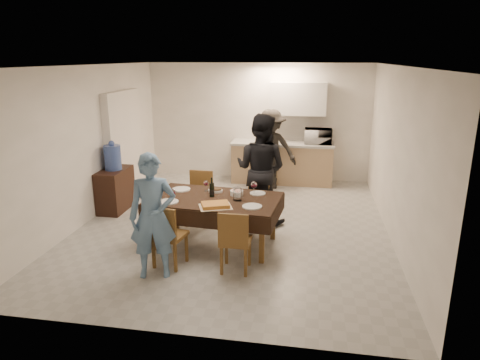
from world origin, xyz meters
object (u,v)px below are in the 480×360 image
object	(u,v)px
microwave	(318,136)
person_kitchen	(271,149)
console	(115,190)
wine_bottle	(212,187)
savoury_tart	(215,205)
water_jug	(113,157)
person_near	(153,217)
person_far	(261,169)
water_pitcher	(237,194)
dining_table	(215,200)

from	to	relation	value
microwave	person_kitchen	bearing A→B (deg)	24.56
console	wine_bottle	xyz separation A→B (m)	(2.09, -1.13, 0.50)
savoury_tart	person_kitchen	size ratio (longest dim) A/B	0.26
water_jug	microwave	xyz separation A→B (m)	(3.64, 2.30, 0.08)
person_near	person_far	world-z (taller)	person_far
water_pitcher	person_kitchen	world-z (taller)	person_kitchen
wine_bottle	person_near	xyz separation A→B (m)	(-0.50, -1.10, -0.08)
water_jug	person_near	xyz separation A→B (m)	(1.59, -2.23, -0.18)
savoury_tart	person_far	distance (m)	1.51
water_jug	person_kitchen	xyz separation A→B (m)	(2.66, 1.85, -0.15)
water_jug	person_kitchen	world-z (taller)	person_kitchen
dining_table	water_jug	world-z (taller)	water_jug
person_near	water_jug	bearing A→B (deg)	109.83
savoury_tart	person_near	size ratio (longest dim) A/B	0.27
savoury_tart	water_pitcher	bearing A→B (deg)	52.85
dining_table	savoury_tart	xyz separation A→B (m)	(0.10, -0.38, 0.06)
water_jug	water_pitcher	bearing A→B (deg)	-26.29
wine_bottle	microwave	xyz separation A→B (m)	(1.56, 3.43, 0.19)
wine_bottle	savoury_tart	distance (m)	0.47
water_pitcher	person_near	bearing A→B (deg)	-131.99
console	person_kitchen	size ratio (longest dim) A/B	0.49
water_jug	savoury_tart	size ratio (longest dim) A/B	1.03
dining_table	person_kitchen	size ratio (longest dim) A/B	1.18
dining_table	person_far	size ratio (longest dim) A/B	1.07
console	person_near	distance (m)	2.77
water_jug	person_near	distance (m)	2.74
console	person_far	distance (m)	2.75
console	dining_table	bearing A→B (deg)	-28.87
dining_table	console	world-z (taller)	console
microwave	water_jug	bearing A→B (deg)	32.23
console	person_near	size ratio (longest dim) A/B	0.51
microwave	person_kitchen	size ratio (longest dim) A/B	0.35
person_near	person_kitchen	distance (m)	4.22
water_jug	savoury_tart	xyz separation A→B (m)	(2.24, -1.56, -0.22)
console	wine_bottle	size ratio (longest dim) A/B	2.81
console	microwave	world-z (taller)	microwave
person_far	savoury_tart	bearing A→B (deg)	90.27
console	savoury_tart	world-z (taller)	savoury_tart
microwave	person_kitchen	distance (m)	1.11
water_jug	microwave	distance (m)	4.31
water_jug	wine_bottle	world-z (taller)	water_jug
person_near	person_kitchen	xyz separation A→B (m)	(1.07, 4.08, 0.04)
microwave	person_near	xyz separation A→B (m)	(-2.06, -4.53, -0.26)
water_pitcher	person_far	distance (m)	1.12
water_jug	person_kitchen	size ratio (longest dim) A/B	0.27
water_pitcher	person_far	xyz separation A→B (m)	(0.20, 1.10, 0.09)
water_pitcher	person_far	world-z (taller)	person_far
microwave	dining_table	bearing A→B (deg)	66.59
microwave	person_far	size ratio (longest dim) A/B	0.31
water_pitcher	person_kitchen	bearing A→B (deg)	86.81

